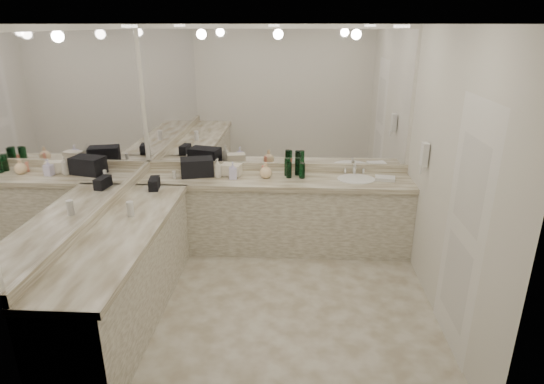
# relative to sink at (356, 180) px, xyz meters

# --- Properties ---
(floor) EXTENTS (3.20, 3.20, 0.00)m
(floor) POSITION_rel_sink_xyz_m (-0.95, -1.20, -0.90)
(floor) COLOR beige
(floor) RESTS_ON ground
(ceiling) EXTENTS (3.20, 3.20, 0.00)m
(ceiling) POSITION_rel_sink_xyz_m (-0.95, -1.20, 1.71)
(ceiling) COLOR white
(ceiling) RESTS_ON floor
(wall_back) EXTENTS (3.20, 0.02, 2.60)m
(wall_back) POSITION_rel_sink_xyz_m (-0.95, 0.30, 0.41)
(wall_back) COLOR silver
(wall_back) RESTS_ON floor
(wall_left) EXTENTS (0.02, 3.00, 2.60)m
(wall_left) POSITION_rel_sink_xyz_m (-2.55, -1.20, 0.41)
(wall_left) COLOR silver
(wall_left) RESTS_ON floor
(wall_right) EXTENTS (0.02, 3.00, 2.60)m
(wall_right) POSITION_rel_sink_xyz_m (0.65, -1.20, 0.41)
(wall_right) COLOR silver
(wall_right) RESTS_ON floor
(vanity_back_base) EXTENTS (3.20, 0.60, 0.84)m
(vanity_back_base) POSITION_rel_sink_xyz_m (-0.95, 0.00, -0.48)
(vanity_back_base) COLOR beige
(vanity_back_base) RESTS_ON floor
(vanity_back_top) EXTENTS (3.20, 0.64, 0.06)m
(vanity_back_top) POSITION_rel_sink_xyz_m (-0.95, -0.01, -0.03)
(vanity_back_top) COLOR beige
(vanity_back_top) RESTS_ON vanity_back_base
(vanity_left_base) EXTENTS (0.60, 2.40, 0.84)m
(vanity_left_base) POSITION_rel_sink_xyz_m (-2.25, -1.50, -0.48)
(vanity_left_base) COLOR beige
(vanity_left_base) RESTS_ON floor
(vanity_left_top) EXTENTS (0.64, 2.42, 0.06)m
(vanity_left_top) POSITION_rel_sink_xyz_m (-2.24, -1.50, -0.03)
(vanity_left_top) COLOR beige
(vanity_left_top) RESTS_ON vanity_left_base
(backsplash_back) EXTENTS (3.20, 0.04, 0.10)m
(backsplash_back) POSITION_rel_sink_xyz_m (-0.95, 0.28, 0.05)
(backsplash_back) COLOR beige
(backsplash_back) RESTS_ON vanity_back_top
(backsplash_left) EXTENTS (0.04, 3.00, 0.10)m
(backsplash_left) POSITION_rel_sink_xyz_m (-2.53, -1.20, 0.05)
(backsplash_left) COLOR beige
(backsplash_left) RESTS_ON vanity_left_top
(mirror_back) EXTENTS (3.12, 0.01, 1.55)m
(mirror_back) POSITION_rel_sink_xyz_m (-0.95, 0.29, 0.88)
(mirror_back) COLOR white
(mirror_back) RESTS_ON wall_back
(mirror_left) EXTENTS (0.01, 2.92, 1.55)m
(mirror_left) POSITION_rel_sink_xyz_m (-2.54, -1.20, 0.88)
(mirror_left) COLOR white
(mirror_left) RESTS_ON wall_left
(sink) EXTENTS (0.44, 0.44, 0.03)m
(sink) POSITION_rel_sink_xyz_m (0.00, 0.00, 0.00)
(sink) COLOR white
(sink) RESTS_ON vanity_back_top
(faucet) EXTENTS (0.24, 0.16, 0.14)m
(faucet) POSITION_rel_sink_xyz_m (0.00, 0.21, 0.07)
(faucet) COLOR silver
(faucet) RESTS_ON vanity_back_top
(wall_phone) EXTENTS (0.06, 0.10, 0.24)m
(wall_phone) POSITION_rel_sink_xyz_m (0.61, -0.50, 0.46)
(wall_phone) COLOR white
(wall_phone) RESTS_ON wall_right
(door) EXTENTS (0.02, 0.82, 2.10)m
(door) POSITION_rel_sink_xyz_m (0.64, -1.70, 0.16)
(door) COLOR white
(door) RESTS_ON wall_right
(black_toiletry_bag) EXTENTS (0.43, 0.32, 0.22)m
(black_toiletry_bag) POSITION_rel_sink_xyz_m (-1.88, 0.05, 0.11)
(black_toiletry_bag) COLOR black
(black_toiletry_bag) RESTS_ON vanity_back_top
(black_bag_spill) EXTENTS (0.13, 0.24, 0.12)m
(black_bag_spill) POSITION_rel_sink_xyz_m (-2.25, -0.44, 0.07)
(black_bag_spill) COLOR black
(black_bag_spill) RESTS_ON vanity_left_top
(cream_cosmetic_case) EXTENTS (0.25, 0.19, 0.13)m
(cream_cosmetic_case) POSITION_rel_sink_xyz_m (-1.47, 0.06, 0.07)
(cream_cosmetic_case) COLOR beige
(cream_cosmetic_case) RESTS_ON vanity_back_top
(hand_towel) EXTENTS (0.25, 0.18, 0.04)m
(hand_towel) POSITION_rel_sink_xyz_m (0.33, -0.01, 0.02)
(hand_towel) COLOR white
(hand_towel) RESTS_ON vanity_back_top
(lotion_left) EXTENTS (0.06, 0.06, 0.15)m
(lotion_left) POSITION_rel_sink_xyz_m (-2.25, -1.20, 0.08)
(lotion_left) COLOR white
(lotion_left) RESTS_ON vanity_left_top
(soap_bottle_a) EXTENTS (0.11, 0.11, 0.23)m
(soap_bottle_a) POSITION_rel_sink_xyz_m (-1.62, -0.01, 0.12)
(soap_bottle_a) COLOR beige
(soap_bottle_a) RESTS_ON vanity_back_top
(soap_bottle_b) EXTENTS (0.10, 0.10, 0.20)m
(soap_bottle_b) POSITION_rel_sink_xyz_m (-1.44, -0.05, 0.10)
(soap_bottle_b) COLOR silver
(soap_bottle_b) RESTS_ON vanity_back_top
(soap_bottle_c) EXTENTS (0.18, 0.18, 0.19)m
(soap_bottle_c) POSITION_rel_sink_xyz_m (-1.06, 0.00, 0.10)
(soap_bottle_c) COLOR #FFD7A0
(soap_bottle_c) RESTS_ON vanity_back_top
(green_bottle_0) EXTENTS (0.06, 0.06, 0.21)m
(green_bottle_0) POSITION_rel_sink_xyz_m (-0.68, 0.13, 0.11)
(green_bottle_0) COLOR #0D431D
(green_bottle_0) RESTS_ON vanity_back_top
(green_bottle_1) EXTENTS (0.07, 0.07, 0.18)m
(green_bottle_1) POSITION_rel_sink_xyz_m (-0.63, 0.02, 0.10)
(green_bottle_1) COLOR #0D431D
(green_bottle_1) RESTS_ON vanity_back_top
(green_bottle_2) EXTENTS (0.07, 0.07, 0.20)m
(green_bottle_2) POSITION_rel_sink_xyz_m (-0.68, 0.16, 0.11)
(green_bottle_2) COLOR #0D431D
(green_bottle_2) RESTS_ON vanity_back_top
(green_bottle_3) EXTENTS (0.07, 0.07, 0.21)m
(green_bottle_3) POSITION_rel_sink_xyz_m (-0.80, 0.10, 0.11)
(green_bottle_3) COLOR #0D431D
(green_bottle_3) RESTS_ON vanity_back_top
(green_bottle_4) EXTENTS (0.07, 0.07, 0.19)m
(green_bottle_4) POSITION_rel_sink_xyz_m (-0.79, 0.02, 0.10)
(green_bottle_4) COLOR #0D431D
(green_bottle_4) RESTS_ON vanity_back_top
(amenity_bottle_0) EXTENTS (0.05, 0.05, 0.08)m
(amenity_bottle_0) POSITION_rel_sink_xyz_m (-2.04, 0.09, 0.05)
(amenity_bottle_0) COLOR #3F3F4C
(amenity_bottle_0) RESTS_ON vanity_back_top
(amenity_bottle_1) EXTENTS (0.06, 0.06, 0.10)m
(amenity_bottle_1) POSITION_rel_sink_xyz_m (-1.98, -0.01, 0.06)
(amenity_bottle_1) COLOR #E0B28C
(amenity_bottle_1) RESTS_ON vanity_back_top
(amenity_bottle_2) EXTENTS (0.04, 0.04, 0.09)m
(amenity_bottle_2) POSITION_rel_sink_xyz_m (-2.13, -0.08, 0.05)
(amenity_bottle_2) COLOR white
(amenity_bottle_2) RESTS_ON vanity_back_top
(amenity_bottle_3) EXTENTS (0.05, 0.05, 0.13)m
(amenity_bottle_3) POSITION_rel_sink_xyz_m (-1.55, 0.04, 0.07)
(amenity_bottle_3) COLOR white
(amenity_bottle_3) RESTS_ON vanity_back_top
(amenity_bottle_4) EXTENTS (0.04, 0.04, 0.11)m
(amenity_bottle_4) POSITION_rel_sink_xyz_m (-0.77, 0.14, 0.06)
(amenity_bottle_4) COLOR #E57F66
(amenity_bottle_4) RESTS_ON vanity_back_top
(amenity_bottle_5) EXTENTS (0.04, 0.04, 0.12)m
(amenity_bottle_5) POSITION_rel_sink_xyz_m (-1.09, 0.09, 0.07)
(amenity_bottle_5) COLOR #E57F66
(amenity_bottle_5) RESTS_ON vanity_back_top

